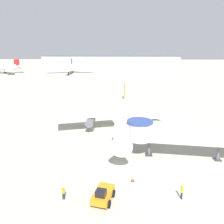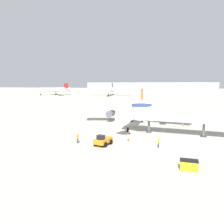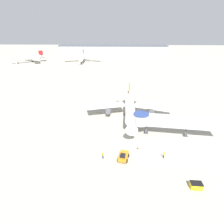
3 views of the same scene
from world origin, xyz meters
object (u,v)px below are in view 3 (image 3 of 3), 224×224
at_px(ground_crew_marshaller, 103,155).
at_px(ground_crew_wing_walker, 164,154).
at_px(traffic_cone_apron_front, 125,160).
at_px(traffic_cone_near_nose, 138,147).
at_px(service_container_yellow, 196,186).
at_px(background_jet_red_tail, 30,58).
at_px(traffic_cone_starboard_wing, 165,118).
at_px(jet_bridge, 170,121).
at_px(pushback_tug_orange, 123,156).
at_px(main_airplane, 130,107).
at_px(background_jet_navy_tail, 82,57).

distance_m(ground_crew_marshaller, ground_crew_wing_walker, 13.37).
bearing_deg(traffic_cone_apron_front, traffic_cone_near_nose, 57.05).
relative_size(service_container_yellow, background_jet_red_tail, 0.08).
distance_m(traffic_cone_starboard_wing, ground_crew_marshaller, 27.07).
distance_m(jet_bridge, traffic_cone_apron_front, 17.17).
bearing_deg(service_container_yellow, traffic_cone_apron_front, 153.54).
distance_m(pushback_tug_orange, ground_crew_wing_walker, 8.91).
bearing_deg(ground_crew_wing_walker, ground_crew_marshaller, -93.64).
distance_m(main_airplane, traffic_cone_apron_front, 22.26).
distance_m(service_container_yellow, background_jet_navy_tail, 157.73).
distance_m(pushback_tug_orange, traffic_cone_starboard_wing, 24.33).
xyz_separation_m(main_airplane, background_jet_navy_tail, (-41.52, 120.46, 0.96)).
bearing_deg(pushback_tug_orange, service_container_yellow, -17.17).
relative_size(traffic_cone_apron_front, background_jet_navy_tail, 0.02).
height_order(traffic_cone_apron_front, ground_crew_wing_walker, ground_crew_wing_walker).
bearing_deg(main_airplane, background_jet_red_tail, 128.58).
xyz_separation_m(traffic_cone_near_nose, ground_crew_marshaller, (-7.89, -4.14, 0.63)).
bearing_deg(traffic_cone_starboard_wing, background_jet_red_tail, 131.53).
bearing_deg(background_jet_red_tail, traffic_cone_starboard_wing, -4.01).
height_order(traffic_cone_near_nose, background_jet_navy_tail, background_jet_navy_tail).
bearing_deg(traffic_cone_near_nose, background_jet_red_tail, 125.01).
height_order(pushback_tug_orange, ground_crew_marshaller, pushback_tug_orange).
height_order(service_container_yellow, traffic_cone_near_nose, service_container_yellow).
xyz_separation_m(service_container_yellow, background_jet_red_tail, (-101.42, 142.41, 3.86)).
distance_m(main_airplane, ground_crew_wing_walker, 21.57).
height_order(traffic_cone_near_nose, ground_crew_wing_walker, ground_crew_wing_walker).
relative_size(pushback_tug_orange, background_jet_red_tail, 0.14).
bearing_deg(ground_crew_marshaller, ground_crew_wing_walker, 4.53).
bearing_deg(service_container_yellow, background_jet_red_tail, 125.46).
height_order(main_airplane, traffic_cone_starboard_wing, main_airplane).
bearing_deg(ground_crew_wing_walker, traffic_cone_starboard_wing, 159.10).
bearing_deg(pushback_tug_orange, ground_crew_wing_walker, 17.60).
bearing_deg(traffic_cone_apron_front, pushback_tug_orange, 109.68).
xyz_separation_m(traffic_cone_apron_front, traffic_cone_starboard_wing, (13.07, 21.09, -0.04)).
height_order(main_airplane, service_container_yellow, main_airplane).
bearing_deg(jet_bridge, ground_crew_marshaller, -141.03).
relative_size(jet_bridge, service_container_yellow, 10.54).
bearing_deg(service_container_yellow, pushback_tug_orange, 151.37).
height_order(pushback_tug_orange, ground_crew_wing_walker, ground_crew_wing_walker).
relative_size(jet_bridge, traffic_cone_near_nose, 31.49).
xyz_separation_m(service_container_yellow, traffic_cone_near_nose, (-9.45, 11.13, -0.26)).
xyz_separation_m(pushback_tug_orange, ground_crew_marshaller, (-4.47, -0.04, 0.14)).
relative_size(jet_bridge, background_jet_navy_tail, 0.61).
height_order(traffic_cone_apron_front, traffic_cone_starboard_wing, traffic_cone_apron_front).
relative_size(main_airplane, traffic_cone_starboard_wing, 38.60).
distance_m(ground_crew_marshaller, background_jet_navy_tail, 146.04).
height_order(ground_crew_marshaller, background_jet_navy_tail, background_jet_navy_tail).
bearing_deg(ground_crew_marshaller, pushback_tug_orange, 0.79).
bearing_deg(ground_crew_marshaller, background_jet_navy_tail, 104.20).
bearing_deg(background_jet_navy_tail, ground_crew_wing_walker, -78.63).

